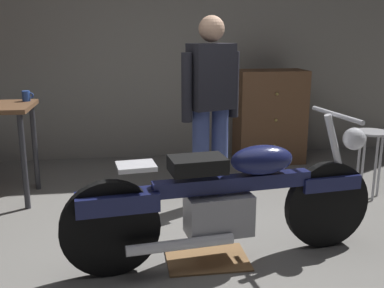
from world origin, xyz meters
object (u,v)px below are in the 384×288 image
motorcycle (228,198)px  wooden_dresser (270,117)px  person_standing (211,104)px  mug_blue_enamel (26,96)px  shop_stool (371,146)px

motorcycle → wooden_dresser: bearing=59.3°
person_standing → mug_blue_enamel: (-1.65, 0.58, 0.02)m
shop_stool → mug_blue_enamel: bearing=169.1°
person_standing → mug_blue_enamel: bearing=-40.7°
motorcycle → shop_stool: size_ratio=3.41×
motorcycle → mug_blue_enamel: bearing=127.7°
motorcycle → mug_blue_enamel: mug_blue_enamel is taller
person_standing → wooden_dresser: bearing=-148.4°
wooden_dresser → shop_stool: bearing=-67.4°
mug_blue_enamel → motorcycle: bearing=-45.6°
motorcycle → shop_stool: motorcycle is taller
wooden_dresser → mug_blue_enamel: (-2.62, -0.71, 0.40)m
shop_stool → mug_blue_enamel: mug_blue_enamel is taller
person_standing → wooden_dresser: 1.65m
person_standing → motorcycle: bearing=64.5°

